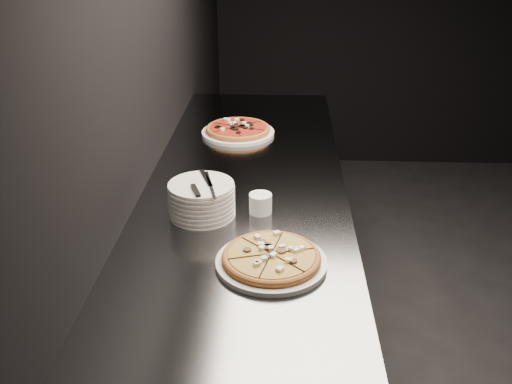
{
  "coord_description": "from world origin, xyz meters",
  "views": [
    {
      "loc": [
        -2.0,
        -1.89,
        1.82
      ],
      "look_at": [
        -2.08,
        -0.2,
        1.0
      ],
      "focal_mm": 40.0,
      "sensor_mm": 36.0,
      "label": 1
    }
  ],
  "objects_px": {
    "pizza_mushroom": "(271,259)",
    "plate_stack": "(202,199)",
    "pizza_tomato": "(238,130)",
    "counter": "(246,291)",
    "cutlery": "(203,185)",
    "ramekin": "(260,203)"
  },
  "relations": [
    {
      "from": "pizza_mushroom",
      "to": "plate_stack",
      "type": "bearing_deg",
      "value": 129.02
    },
    {
      "from": "pizza_tomato",
      "to": "counter",
      "type": "bearing_deg",
      "value": -83.05
    },
    {
      "from": "cutlery",
      "to": "ramekin",
      "type": "xyz_separation_m",
      "value": [
        0.18,
        0.04,
        -0.08
      ]
    },
    {
      "from": "plate_stack",
      "to": "pizza_mushroom",
      "type": "bearing_deg",
      "value": -50.98
    },
    {
      "from": "counter",
      "to": "plate_stack",
      "type": "distance_m",
      "value": 0.57
    },
    {
      "from": "pizza_mushroom",
      "to": "pizza_tomato",
      "type": "height_order",
      "value": "pizza_tomato"
    },
    {
      "from": "cutlery",
      "to": "ramekin",
      "type": "relative_size",
      "value": 3.03
    },
    {
      "from": "ramekin",
      "to": "pizza_mushroom",
      "type": "bearing_deg",
      "value": -82.07
    },
    {
      "from": "cutlery",
      "to": "pizza_mushroom",
      "type": "bearing_deg",
      "value": -70.75
    },
    {
      "from": "pizza_tomato",
      "to": "plate_stack",
      "type": "height_order",
      "value": "plate_stack"
    },
    {
      "from": "plate_stack",
      "to": "pizza_tomato",
      "type": "bearing_deg",
      "value": 85.64
    },
    {
      "from": "plate_stack",
      "to": "cutlery",
      "type": "xyz_separation_m",
      "value": [
        0.01,
        -0.02,
        0.06
      ]
    },
    {
      "from": "pizza_mushroom",
      "to": "cutlery",
      "type": "distance_m",
      "value": 0.37
    },
    {
      "from": "cutlery",
      "to": "counter",
      "type": "bearing_deg",
      "value": 42.1
    },
    {
      "from": "counter",
      "to": "pizza_tomato",
      "type": "xyz_separation_m",
      "value": [
        -0.07,
        0.57,
        0.48
      ]
    },
    {
      "from": "pizza_tomato",
      "to": "cutlery",
      "type": "xyz_separation_m",
      "value": [
        -0.05,
        -0.8,
        0.1
      ]
    },
    {
      "from": "pizza_mushroom",
      "to": "ramekin",
      "type": "relative_size",
      "value": 4.6
    },
    {
      "from": "counter",
      "to": "cutlery",
      "type": "height_order",
      "value": "cutlery"
    },
    {
      "from": "counter",
      "to": "pizza_tomato",
      "type": "relative_size",
      "value": 6.42
    },
    {
      "from": "ramekin",
      "to": "pizza_tomato",
      "type": "bearing_deg",
      "value": 100.02
    },
    {
      "from": "plate_stack",
      "to": "ramekin",
      "type": "xyz_separation_m",
      "value": [
        0.19,
        0.03,
        -0.02
      ]
    },
    {
      "from": "ramekin",
      "to": "plate_stack",
      "type": "bearing_deg",
      "value": -172.39
    }
  ]
}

